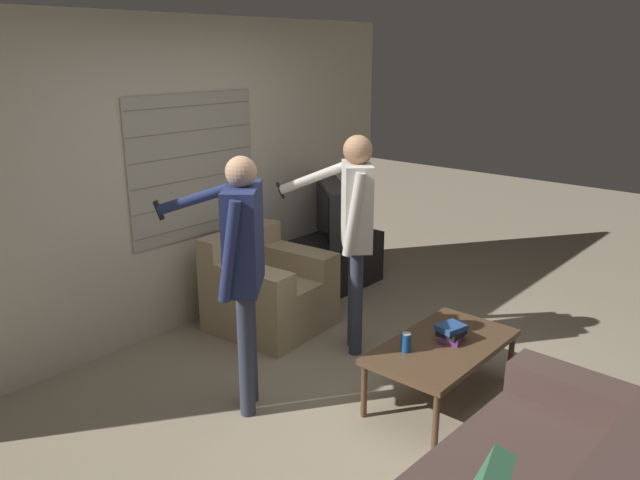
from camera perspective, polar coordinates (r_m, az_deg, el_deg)
ground_plane at (r=4.35m, az=5.06°, el=-14.71°), size 16.00×16.00×0.00m
wall_back at (r=5.24m, az=-12.85°, el=5.57°), size 5.20×0.08×2.55m
armchair_beige at (r=5.33m, az=-4.92°, el=-4.53°), size 0.92×0.92×0.81m
coffee_table at (r=4.29m, az=11.13°, el=-9.74°), size 1.10×0.61×0.41m
tv_stand at (r=6.18m, az=1.16°, el=-2.07°), size 1.01×0.52×0.52m
tv at (r=6.03m, az=1.16°, el=2.64°), size 0.72×0.79×0.53m
person_left_standing at (r=3.88m, az=-7.13°, el=-1.27°), size 0.54×0.87×1.68m
person_right_standing at (r=4.66m, az=3.21°, el=2.00°), size 0.48×0.81×1.70m
book_stack at (r=4.30m, az=11.91°, el=-8.28°), size 0.20×0.18×0.11m
soda_can at (r=4.11m, az=7.89°, el=-9.25°), size 0.07×0.07×0.13m
spare_remote at (r=4.46m, az=11.50°, el=-7.93°), size 0.11×0.13×0.02m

